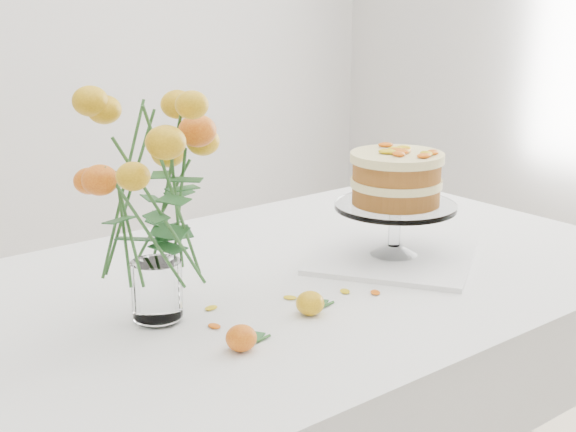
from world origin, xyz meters
name	(u,v)px	position (x,y,z in m)	size (l,w,h in m)	color
table	(305,308)	(0.00, 0.00, 0.67)	(1.43, 0.93, 0.76)	tan
napkin	(393,256)	(0.19, -0.06, 0.76)	(0.32, 0.32, 0.01)	white
cake_stand	(396,184)	(0.19, -0.06, 0.92)	(0.25, 0.25, 0.23)	white
rose_vase	(152,177)	(-0.36, -0.04, 1.01)	(0.33, 0.33, 0.43)	white
loose_rose_near	(310,303)	(-0.14, -0.18, 0.78)	(0.09, 0.05, 0.04)	yellow
loose_rose_far	(241,338)	(-0.32, -0.22, 0.78)	(0.09, 0.05, 0.04)	#BA3C09
stray_petal_a	(290,298)	(-0.12, -0.10, 0.76)	(0.03, 0.02, 0.00)	yellow
stray_petal_b	(345,291)	(-0.02, -0.14, 0.76)	(0.03, 0.02, 0.00)	yellow
stray_petal_c	(375,293)	(0.02, -0.18, 0.76)	(0.03, 0.02, 0.00)	yellow
stray_petal_d	(211,308)	(-0.26, -0.05, 0.76)	(0.03, 0.02, 0.00)	yellow
stray_petal_e	(214,326)	(-0.30, -0.12, 0.76)	(0.03, 0.02, 0.00)	yellow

